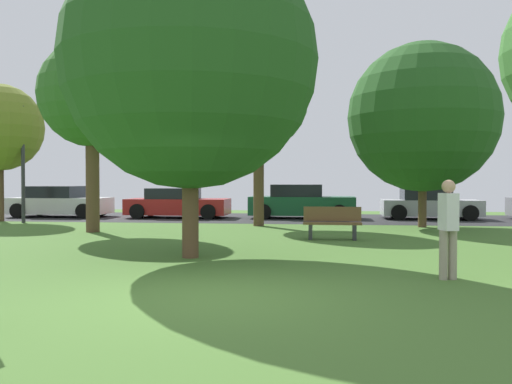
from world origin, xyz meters
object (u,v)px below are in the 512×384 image
object	(u,v)px
parked_car_silver	(429,204)
park_bench	(332,223)
parked_car_white	(60,203)
oak_tree_right	(423,117)
maple_tree_far	(190,62)
oak_tree_center	(259,101)
person_bystander	(448,225)
street_lamp_post	(23,164)
maple_tree_near	(92,95)
parked_car_red	(177,204)
parked_car_green	(301,203)

from	to	relation	value
parked_car_silver	park_bench	distance (m)	9.53
parked_car_white	oak_tree_right	bearing A→B (deg)	-13.04
oak_tree_right	parked_car_white	xyz separation A→B (m)	(-15.20, 3.52, -3.20)
maple_tree_far	oak_tree_right	bearing A→B (deg)	53.58
oak_tree_center	person_bystander	xyz separation A→B (m)	(4.39, -10.21, -3.57)
oak_tree_center	street_lamp_post	bearing A→B (deg)	178.39
maple_tree_near	maple_tree_far	distance (m)	6.90
oak_tree_right	parked_car_white	size ratio (longest dim) A/B	1.50
maple_tree_near	maple_tree_far	xyz separation A→B (m)	(4.48, -5.25, -0.19)
park_bench	maple_tree_far	bearing A→B (deg)	52.79
parked_car_white	park_bench	bearing A→B (deg)	-33.46
oak_tree_right	parked_car_red	bearing A→B (deg)	159.77
maple_tree_far	oak_tree_center	size ratio (longest dim) A/B	1.09
maple_tree_far	oak_tree_center	distance (m)	8.25
maple_tree_far	parked_car_white	xyz separation A→B (m)	(-8.99, 11.94, -3.50)
maple_tree_far	street_lamp_post	size ratio (longest dim) A/B	1.52
maple_tree_far	parked_car_silver	size ratio (longest dim) A/B	1.70
maple_tree_near	parked_car_red	distance (m)	7.79
oak_tree_right	parked_car_green	bearing A→B (deg)	137.99
parked_car_silver	person_bystander	bearing A→B (deg)	-99.15
maple_tree_near	person_bystander	world-z (taller)	maple_tree_near
oak_tree_center	parked_car_red	world-z (taller)	oak_tree_center
oak_tree_right	person_bystander	bearing A→B (deg)	-97.44
parked_car_red	parked_car_green	size ratio (longest dim) A/B	0.98
parked_car_white	street_lamp_post	world-z (taller)	street_lamp_post
maple_tree_near	person_bystander	size ratio (longest dim) A/B	3.67
park_bench	street_lamp_post	distance (m)	12.70
person_bystander	parked_car_silver	bearing A→B (deg)	-23.31
person_bystander	park_bench	bearing A→B (deg)	2.77
oak_tree_right	park_bench	xyz separation A→B (m)	(-3.18, -4.42, -3.37)
parked_car_white	street_lamp_post	distance (m)	3.82
person_bystander	parked_car_red	distance (m)	16.36
parked_car_green	street_lamp_post	xyz separation A→B (m)	(-10.51, -3.90, 1.58)
park_bench	person_bystander	bearing A→B (deg)	106.93
maple_tree_near	oak_tree_center	distance (m)	5.77
oak_tree_right	park_bench	world-z (taller)	oak_tree_right
maple_tree_near	parked_car_silver	bearing A→B (deg)	32.08
oak_tree_right	parked_car_silver	distance (m)	5.33
street_lamp_post	parked_car_silver	bearing A→B (deg)	14.39
maple_tree_near	parked_car_silver	size ratio (longest dim) A/B	1.50
person_bystander	street_lamp_post	distance (m)	17.18
maple_tree_far	oak_tree_center	bearing A→B (deg)	86.80
park_bench	oak_tree_right	bearing A→B (deg)	-125.68
maple_tree_far	park_bench	distance (m)	6.22
parked_car_red	person_bystander	bearing A→B (deg)	-58.92
person_bystander	parked_car_green	size ratio (longest dim) A/B	0.37
maple_tree_far	person_bystander	bearing A→B (deg)	-22.20
oak_tree_center	parked_car_silver	world-z (taller)	oak_tree_center
maple_tree_near	parked_car_green	size ratio (longest dim) A/B	1.34
parked_car_silver	street_lamp_post	size ratio (longest dim) A/B	0.89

